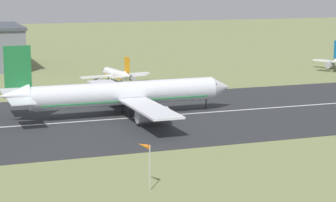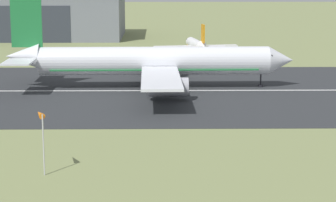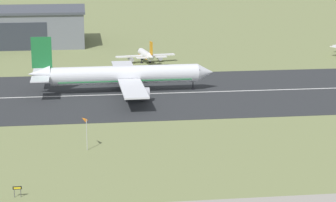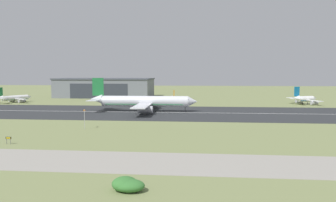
{
  "view_description": "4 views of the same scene",
  "coord_description": "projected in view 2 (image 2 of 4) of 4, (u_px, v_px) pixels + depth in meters",
  "views": [
    {
      "loc": [
        -32.54,
        -14.25,
        27.09
      ],
      "look_at": [
        1.49,
        80.87,
        8.73
      ],
      "focal_mm": 70.0,
      "sensor_mm": 36.0,
      "label": 1
    },
    {
      "loc": [
        4.4,
        2.81,
        19.74
      ],
      "look_at": [
        5.47,
        77.37,
        4.85
      ],
      "focal_mm": 70.0,
      "sensor_mm": 36.0,
      "label": 2
    },
    {
      "loc": [
        -6.89,
        -56.1,
        39.19
      ],
      "look_at": [
        11.13,
        82.53,
        4.78
      ],
      "focal_mm": 70.0,
      "sensor_mm": 36.0,
      "label": 3
    },
    {
      "loc": [
        28.3,
        -32.25,
        17.21
      ],
      "look_at": [
        17.28,
        82.14,
        7.49
      ],
      "focal_mm": 35.0,
      "sensor_mm": 36.0,
      "label": 4
    }
  ],
  "objects": [
    {
      "name": "runway_strip",
      "position": [
        132.0,
        91.0,
        109.19
      ],
      "size": [
        503.71,
        53.65,
        0.06
      ],
      "primitive_type": "cube",
      "color": "#2B2D30",
      "rests_on": "ground_plane"
    },
    {
      "name": "airplane_parked_west",
      "position": [
        196.0,
        45.0,
        152.58
      ],
      "size": [
        19.89,
        17.71,
        8.03
      ],
      "color": "white",
      "rests_on": "ground_plane"
    },
    {
      "name": "hangar_building",
      "position": [
        10.0,
        14.0,
        196.55
      ],
      "size": [
        68.26,
        33.91,
        13.7
      ],
      "color": "slate",
      "rests_on": "ground_plane"
    },
    {
      "name": "runway_centreline",
      "position": [
        132.0,
        91.0,
        109.18
      ],
      "size": [
        453.34,
        0.7,
        0.01
      ],
      "primitive_type": "cube",
      "color": "silver",
      "rests_on": "runway_strip"
    },
    {
      "name": "airplane_landing",
      "position": [
        152.0,
        62.0,
        111.34
      ],
      "size": [
        48.98,
        47.79,
        15.16
      ],
      "color": "silver",
      "rests_on": "ground_plane"
    },
    {
      "name": "windsock_pole",
      "position": [
        40.0,
        118.0,
        64.26
      ],
      "size": [
        1.37,
        2.48,
        6.19
      ],
      "color": "#B7B7BC",
      "rests_on": "ground_plane"
    }
  ]
}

